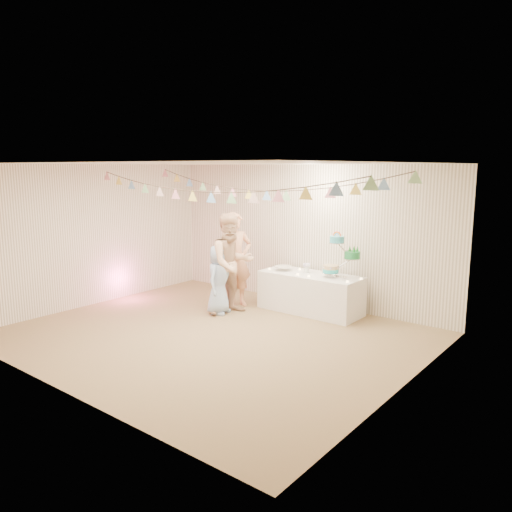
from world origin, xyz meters
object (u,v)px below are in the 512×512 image
Objects in this scene: cake_stand at (340,253)px; person_adult_a at (235,260)px; table at (310,293)px; person_child at (219,279)px; person_adult_b at (232,264)px.

cake_stand is 0.42× the size of person_adult_a.
person_child is (-1.21, -1.08, 0.27)m from table.
table is 0.95m from cake_stand.
table is 1.64m from person_child.
person_adult_b reaches higher than person_adult_a.
person_adult_b reaches higher than cake_stand.
person_adult_b reaches higher than person_child.
table is at bearing -29.50° from person_adult_b.
cake_stand is (0.55, 0.05, 0.78)m from table.
person_child is (0.08, -0.54, -0.26)m from person_adult_a.
person_adult_b is at bearing -148.90° from cake_stand.
table is 1.05× the size of person_adult_a.
cake_stand is at bearing 5.19° from table.
person_adult_a reaches higher than person_child.
cake_stand is 0.60× the size of person_child.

